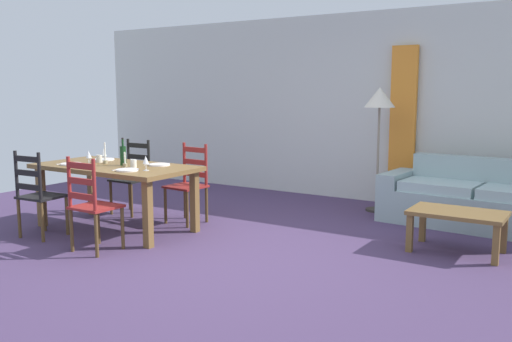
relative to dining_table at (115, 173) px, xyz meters
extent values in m
cube|color=#473457|center=(1.57, -0.09, -0.67)|extent=(9.60, 9.60, 0.02)
cube|color=silver|center=(1.57, 3.21, 0.69)|extent=(9.60, 0.16, 2.70)
cube|color=orange|center=(2.36, 3.07, 0.44)|extent=(0.35, 0.08, 2.20)
cube|color=brown|center=(0.00, 0.00, 0.06)|extent=(1.90, 0.96, 0.05)
cube|color=brown|center=(-0.85, -0.38, -0.31)|extent=(0.08, 0.08, 0.70)
cube|color=brown|center=(0.85, -0.38, -0.31)|extent=(0.08, 0.08, 0.70)
cube|color=brown|center=(-0.85, 0.38, -0.31)|extent=(0.08, 0.08, 0.70)
cube|color=brown|center=(0.85, 0.38, -0.31)|extent=(0.08, 0.08, 0.70)
cube|color=black|center=(-0.44, -0.67, -0.22)|extent=(0.45, 0.43, 0.03)
cylinder|color=brown|center=(-0.63, -0.51, -0.45)|extent=(0.04, 0.04, 0.43)
cylinder|color=brown|center=(-0.27, -0.48, -0.45)|extent=(0.04, 0.04, 0.43)
cylinder|color=brown|center=(-0.61, -0.85, -0.45)|extent=(0.04, 0.04, 0.43)
cylinder|color=brown|center=(-0.25, -0.82, -0.45)|extent=(0.04, 0.04, 0.43)
cylinder|color=black|center=(-0.61, -0.85, 0.05)|extent=(0.04, 0.04, 0.50)
cylinder|color=black|center=(-0.25, -0.82, 0.05)|extent=(0.04, 0.04, 0.50)
cube|color=black|center=(-0.43, -0.84, -0.08)|extent=(0.38, 0.05, 0.06)
cube|color=black|center=(-0.43, -0.84, 0.07)|extent=(0.38, 0.05, 0.06)
cube|color=black|center=(-0.43, -0.84, 0.22)|extent=(0.38, 0.05, 0.06)
cube|color=maroon|center=(0.48, -0.72, -0.22)|extent=(0.42, 0.40, 0.03)
cylinder|color=brown|center=(0.30, -0.55, -0.45)|extent=(0.04, 0.04, 0.43)
cylinder|color=brown|center=(0.66, -0.55, -0.45)|extent=(0.04, 0.04, 0.43)
cylinder|color=brown|center=(0.30, -0.89, -0.45)|extent=(0.04, 0.04, 0.43)
cylinder|color=brown|center=(0.66, -0.89, -0.45)|extent=(0.04, 0.04, 0.43)
cylinder|color=maroon|center=(0.30, -0.89, 0.05)|extent=(0.04, 0.04, 0.50)
cylinder|color=maroon|center=(0.66, -0.89, 0.05)|extent=(0.04, 0.04, 0.50)
cube|color=maroon|center=(0.48, -0.89, -0.08)|extent=(0.38, 0.03, 0.06)
cube|color=maroon|center=(0.48, -0.89, 0.07)|extent=(0.38, 0.03, 0.06)
cube|color=maroon|center=(0.48, -0.89, 0.22)|extent=(0.38, 0.03, 0.06)
cube|color=black|center=(-0.45, 0.67, -0.22)|extent=(0.43, 0.41, 0.03)
cylinder|color=brown|center=(-0.27, 0.50, -0.45)|extent=(0.04, 0.04, 0.43)
cylinder|color=brown|center=(-0.63, 0.50, -0.45)|extent=(0.04, 0.04, 0.43)
cylinder|color=brown|center=(-0.28, 0.84, -0.45)|extent=(0.04, 0.04, 0.43)
cylinder|color=brown|center=(-0.64, 0.84, -0.45)|extent=(0.04, 0.04, 0.43)
cylinder|color=black|center=(-0.28, 0.84, 0.05)|extent=(0.04, 0.04, 0.50)
cylinder|color=black|center=(-0.64, 0.84, 0.05)|extent=(0.04, 0.04, 0.50)
cube|color=black|center=(-0.46, 0.84, -0.08)|extent=(0.38, 0.03, 0.06)
cube|color=black|center=(-0.46, 0.84, 0.07)|extent=(0.38, 0.03, 0.06)
cube|color=black|center=(-0.46, 0.84, 0.22)|extent=(0.38, 0.03, 0.06)
cube|color=maroon|center=(0.49, 0.66, -0.22)|extent=(0.45, 0.43, 0.03)
cylinder|color=brown|center=(0.66, 0.48, -0.45)|extent=(0.04, 0.04, 0.43)
cylinder|color=brown|center=(0.30, 0.50, -0.45)|extent=(0.04, 0.04, 0.43)
cylinder|color=brown|center=(0.68, 0.82, -0.45)|extent=(0.04, 0.04, 0.43)
cylinder|color=brown|center=(0.32, 0.84, -0.45)|extent=(0.04, 0.04, 0.43)
cylinder|color=maroon|center=(0.68, 0.82, 0.05)|extent=(0.04, 0.04, 0.50)
cylinder|color=maroon|center=(0.32, 0.84, 0.05)|extent=(0.04, 0.04, 0.50)
cube|color=maroon|center=(0.50, 0.83, -0.08)|extent=(0.38, 0.05, 0.06)
cube|color=maroon|center=(0.50, 0.83, 0.07)|extent=(0.38, 0.05, 0.06)
cube|color=maroon|center=(0.50, 0.83, 0.22)|extent=(0.38, 0.05, 0.06)
cylinder|color=white|center=(-0.45, -0.25, 0.10)|extent=(0.24, 0.24, 0.02)
cube|color=silver|center=(-0.60, -0.25, 0.09)|extent=(0.02, 0.17, 0.01)
cylinder|color=white|center=(0.45, -0.25, 0.10)|extent=(0.24, 0.24, 0.02)
cube|color=silver|center=(0.30, -0.25, 0.09)|extent=(0.03, 0.17, 0.01)
cylinder|color=white|center=(-0.45, 0.25, 0.10)|extent=(0.24, 0.24, 0.02)
cube|color=silver|center=(-0.60, 0.25, 0.09)|extent=(0.03, 0.17, 0.01)
cylinder|color=white|center=(0.45, 0.25, 0.10)|extent=(0.24, 0.24, 0.02)
cube|color=silver|center=(0.30, 0.25, 0.09)|extent=(0.03, 0.17, 0.01)
cylinder|color=#143819|center=(0.10, 0.04, 0.20)|extent=(0.07, 0.07, 0.22)
cylinder|color=#143819|center=(0.10, 0.04, 0.35)|extent=(0.02, 0.02, 0.08)
cylinder|color=black|center=(0.10, 0.04, 0.39)|extent=(0.03, 0.03, 0.02)
cylinder|color=white|center=(-0.29, -0.12, 0.09)|extent=(0.06, 0.06, 0.01)
cylinder|color=white|center=(-0.29, -0.12, 0.13)|extent=(0.01, 0.01, 0.07)
cone|color=white|center=(-0.29, -0.12, 0.21)|extent=(0.06, 0.06, 0.08)
cylinder|color=white|center=(0.61, -0.13, 0.09)|extent=(0.06, 0.06, 0.01)
cylinder|color=white|center=(0.61, -0.13, 0.13)|extent=(0.01, 0.01, 0.07)
cone|color=white|center=(0.61, -0.13, 0.21)|extent=(0.06, 0.06, 0.08)
cylinder|color=white|center=(-0.31, 0.12, 0.09)|extent=(0.06, 0.06, 0.01)
cylinder|color=white|center=(-0.31, 0.12, 0.13)|extent=(0.01, 0.01, 0.07)
cone|color=white|center=(-0.31, 0.12, 0.21)|extent=(0.06, 0.06, 0.08)
cylinder|color=beige|center=(0.34, -0.04, 0.13)|extent=(0.07, 0.07, 0.09)
cylinder|color=beige|center=(-0.34, 0.07, 0.13)|extent=(0.07, 0.07, 0.09)
cylinder|color=#998C66|center=(-0.18, 0.02, 0.11)|extent=(0.05, 0.05, 0.04)
cylinder|color=white|center=(-0.18, 0.02, 0.23)|extent=(0.02, 0.02, 0.21)
cylinder|color=#998C66|center=(0.20, -0.04, 0.11)|extent=(0.05, 0.05, 0.04)
cylinder|color=white|center=(0.20, -0.04, 0.19)|extent=(0.02, 0.02, 0.13)
cube|color=#92A9AA|center=(3.56, 2.29, -0.46)|extent=(1.85, 0.92, 0.40)
cube|color=#92A9AA|center=(3.58, 2.59, -0.26)|extent=(1.81, 0.32, 0.80)
cube|color=#92A9AA|center=(2.55, 2.36, -0.37)|extent=(0.30, 0.81, 0.58)
cube|color=#A3BDBE|center=(3.11, 2.27, -0.20)|extent=(0.90, 0.70, 0.12)
cube|color=brown|center=(3.55, 1.14, -0.26)|extent=(0.90, 0.56, 0.04)
cube|color=brown|center=(3.15, 0.91, -0.47)|extent=(0.06, 0.06, 0.38)
cube|color=brown|center=(3.95, 0.91, -0.47)|extent=(0.06, 0.06, 0.38)
cube|color=brown|center=(3.15, 1.37, -0.47)|extent=(0.06, 0.06, 0.38)
cube|color=brown|center=(3.95, 1.37, -0.47)|extent=(0.06, 0.06, 0.38)
cylinder|color=#332D28|center=(2.21, 2.54, -0.65)|extent=(0.28, 0.28, 0.03)
cylinder|color=gray|center=(2.21, 2.54, 0.04)|extent=(0.03, 0.03, 1.35)
cone|color=beige|center=(2.21, 2.54, 0.85)|extent=(0.40, 0.40, 0.26)
camera|label=1|loc=(4.71, -4.42, 0.94)|focal=38.66mm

